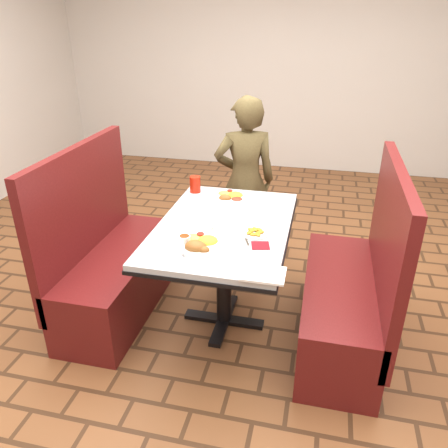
{
  "coord_description": "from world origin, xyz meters",
  "views": [
    {
      "loc": [
        0.55,
        -2.37,
        1.93
      ],
      "look_at": [
        0.0,
        0.0,
        0.75
      ],
      "focal_mm": 35.0,
      "sensor_mm": 36.0,
      "label": 1
    }
  ],
  "objects": [
    {
      "name": "room",
      "position": [
        0.0,
        0.0,
        1.91
      ],
      "size": [
        7.0,
        7.04,
        2.82
      ],
      "color": "brown",
      "rests_on": "ground"
    },
    {
      "name": "dining_table",
      "position": [
        0.0,
        0.0,
        0.65
      ],
      "size": [
        0.81,
        1.21,
        0.75
      ],
      "color": "silver",
      "rests_on": "ground"
    },
    {
      "name": "booth_bench_left",
      "position": [
        -0.8,
        0.0,
        0.33
      ],
      "size": [
        0.47,
        1.2,
        1.17
      ],
      "color": "maroon",
      "rests_on": "ground"
    },
    {
      "name": "booth_bench_right",
      "position": [
        0.8,
        0.0,
        0.33
      ],
      "size": [
        0.47,
        1.2,
        1.17
      ],
      "color": "maroon",
      "rests_on": "ground"
    },
    {
      "name": "diner_person",
      "position": [
        -0.05,
        0.95,
        0.69
      ],
      "size": [
        0.58,
        0.47,
        1.38
      ],
      "primitive_type": "imported",
      "rotation": [
        0.0,
        0.0,
        3.45
      ],
      "color": "brown",
      "rests_on": "ground"
    },
    {
      "name": "near_dinner_plate",
      "position": [
        -0.07,
        -0.31,
        0.78
      ],
      "size": [
        0.28,
        0.28,
        0.09
      ],
      "rotation": [
        0.0,
        0.0,
        -0.04
      ],
      "color": "white",
      "rests_on": "dining_table"
    },
    {
      "name": "far_dinner_plate",
      "position": [
        -0.05,
        0.42,
        0.77
      ],
      "size": [
        0.26,
        0.26,
        0.07
      ],
      "rotation": [
        0.0,
        0.0,
        -0.32
      ],
      "color": "white",
      "rests_on": "dining_table"
    },
    {
      "name": "plantain_plate",
      "position": [
        0.21,
        -0.09,
        0.76
      ],
      "size": [
        0.17,
        0.17,
        0.03
      ],
      "rotation": [
        0.0,
        0.0,
        0.09
      ],
      "color": "white",
      "rests_on": "dining_table"
    },
    {
      "name": "maroon_napkin",
      "position": [
        0.26,
        -0.23,
        0.75
      ],
      "size": [
        0.12,
        0.12,
        0.0
      ],
      "primitive_type": "cube",
      "rotation": [
        0.0,
        0.0,
        0.22
      ],
      "color": "maroon",
      "rests_on": "dining_table"
    },
    {
      "name": "spoon_utensil",
      "position": [
        0.17,
        -0.19,
        0.76
      ],
      "size": [
        0.06,
        0.14,
        0.0
      ],
      "primitive_type": "cube",
      "rotation": [
        0.0,
        0.0,
        0.37
      ],
      "color": "#BBBBBF",
      "rests_on": "dining_table"
    },
    {
      "name": "red_tumbler",
      "position": [
        -0.33,
        0.48,
        0.81
      ],
      "size": [
        0.08,
        0.08,
        0.12
      ],
      "primitive_type": "cylinder",
      "color": "#B21C0B",
      "rests_on": "dining_table"
    },
    {
      "name": "paper_napkin",
      "position": [
        0.32,
        -0.53,
        0.76
      ],
      "size": [
        0.22,
        0.17,
        0.01
      ],
      "primitive_type": "cube",
      "rotation": [
        0.0,
        0.0,
        0.01
      ],
      "color": "white",
      "rests_on": "dining_table"
    },
    {
      "name": "knife_utensil",
      "position": [
        -0.07,
        -0.36,
        0.76
      ],
      "size": [
        0.07,
        0.14,
        0.0
      ],
      "primitive_type": "cube",
      "rotation": [
        0.0,
        0.0,
        0.4
      ],
      "color": "silver",
      "rests_on": "dining_table"
    },
    {
      "name": "fork_utensil",
      "position": [
        -0.11,
        -0.39,
        0.76
      ],
      "size": [
        0.04,
        0.14,
        0.0
      ],
      "primitive_type": "cube",
      "rotation": [
        0.0,
        0.0,
        -0.22
      ],
      "color": "silver",
      "rests_on": "dining_table"
    },
    {
      "name": "lettuce_shreds",
      "position": [
        0.04,
        0.06,
        0.75
      ],
      "size": [
        0.28,
        0.32,
        0.0
      ],
      "primitive_type": null,
      "color": "#89CA50",
      "rests_on": "dining_table"
    }
  ]
}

